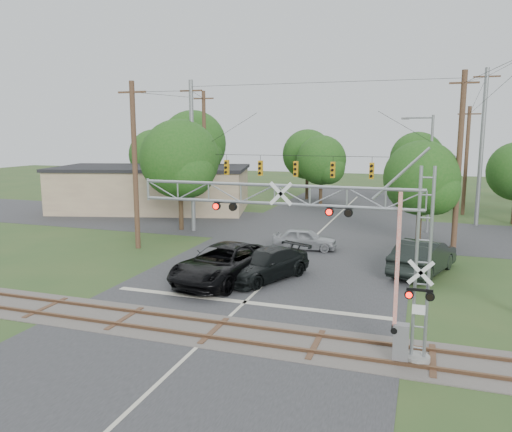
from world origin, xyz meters
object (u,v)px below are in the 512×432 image
(crossing_gantry, at_px, (329,237))
(pickup_black, at_px, (224,263))
(traffic_signal_span, at_px, (327,161))
(streetlight, at_px, (428,168))
(sedan_silver, at_px, (305,239))
(commercial_building, at_px, (152,188))
(car_dark, at_px, (266,264))

(crossing_gantry, height_order, pickup_black, crossing_gantry)
(pickup_black, bearing_deg, crossing_gantry, -34.71)
(traffic_signal_span, xyz_separation_m, streetlight, (6.74, 5.05, -0.65))
(pickup_black, bearing_deg, traffic_signal_span, 85.67)
(pickup_black, bearing_deg, sedan_silver, 84.45)
(traffic_signal_span, height_order, streetlight, traffic_signal_span)
(sedan_silver, distance_m, streetlight, 12.07)
(crossing_gantry, xyz_separation_m, commercial_building, (-22.40, 26.68, -1.94))
(commercial_building, bearing_deg, traffic_signal_span, -38.43)
(traffic_signal_span, xyz_separation_m, sedan_silver, (-0.71, -3.43, -4.91))
(traffic_signal_span, bearing_deg, commercial_building, 156.17)
(pickup_black, xyz_separation_m, commercial_building, (-15.78, 20.03, 1.22))
(crossing_gantry, height_order, commercial_building, crossing_gantry)
(traffic_signal_span, distance_m, pickup_black, 12.97)
(traffic_signal_span, distance_m, streetlight, 8.45)
(pickup_black, relative_size, streetlight, 0.77)
(car_dark, height_order, commercial_building, commercial_building)
(commercial_building, xyz_separation_m, streetlight, (25.60, -3.28, 2.81))
(pickup_black, height_order, car_dark, pickup_black)
(traffic_signal_span, height_order, pickup_black, traffic_signal_span)
(traffic_signal_span, height_order, commercial_building, traffic_signal_span)
(streetlight, bearing_deg, traffic_signal_span, -143.19)
(car_dark, bearing_deg, streetlight, 88.33)
(commercial_building, height_order, streetlight, streetlight)
(commercial_building, bearing_deg, streetlight, -21.90)
(traffic_signal_span, xyz_separation_m, car_dark, (-1.12, -10.70, -4.82))
(streetlight, bearing_deg, car_dark, -116.54)
(crossing_gantry, xyz_separation_m, pickup_black, (-6.62, 6.65, -3.17))
(pickup_black, xyz_separation_m, sedan_silver, (2.37, 8.28, -0.23))
(pickup_black, distance_m, car_dark, 2.21)
(crossing_gantry, bearing_deg, sedan_silver, 105.92)
(pickup_black, distance_m, commercial_building, 25.53)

